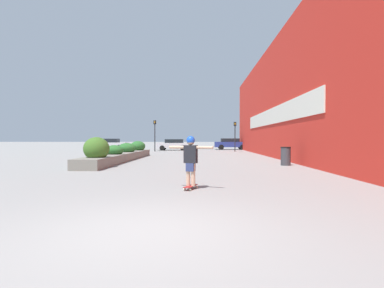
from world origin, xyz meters
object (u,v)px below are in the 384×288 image
object	(u,v)px
car_center_right	(110,144)
car_rightmost	(231,144)
skateboarder	(191,156)
traffic_light_left	(155,130)
car_center_left	(173,144)
traffic_light_right	(235,131)
trash_bin	(286,156)
car_leftmost	(297,144)
skateboard	(191,187)

from	to	relation	value
car_center_right	car_rightmost	distance (m)	15.99
skateboarder	traffic_light_left	xyz separation A→B (m)	(-5.09, 25.58, 1.48)
car_center_left	car_center_right	world-z (taller)	car_center_right
skateboarder	traffic_light_left	bearing A→B (deg)	119.87
car_center_right	traffic_light_right	xyz separation A→B (m)	(15.70, -4.78, 1.51)
car_center_left	traffic_light_left	distance (m)	4.48
car_center_right	traffic_light_left	size ratio (longest dim) A/B	1.19
trash_bin	car_center_right	world-z (taller)	car_center_right
skateboarder	car_rightmost	distance (m)	32.50
skateboarder	trash_bin	bearing A→B (deg)	76.97
car_center_left	traffic_light_right	distance (m)	8.42
skateboarder	car_center_right	bearing A→B (deg)	129.69
traffic_light_left	car_center_right	bearing A→B (deg)	144.35
trash_bin	traffic_light_right	size ratio (longest dim) A/B	0.30
car_rightmost	car_leftmost	bearing A→B (deg)	76.84
car_center_left	trash_bin	bearing A→B (deg)	-159.40
skateboarder	traffic_light_left	size ratio (longest dim) A/B	0.39
car_rightmost	car_center_right	bearing A→B (deg)	-83.11
car_center_right	traffic_light_left	bearing A→B (deg)	54.35
car_center_left	car_rightmost	distance (m)	8.06
skateboarder	car_center_left	distance (m)	29.53
trash_bin	car_leftmost	size ratio (longest dim) A/B	0.23
skateboard	skateboarder	distance (m)	0.87
car_rightmost	traffic_light_right	xyz separation A→B (m)	(-0.17, -6.70, 1.48)
skateboard	car_center_left	distance (m)	29.54
car_leftmost	traffic_light_left	world-z (taller)	traffic_light_left
car_leftmost	car_center_right	bearing A→B (deg)	90.00
skateboard	car_rightmost	xyz separation A→B (m)	(4.19, 32.23, 0.74)
skateboard	car_rightmost	world-z (taller)	car_rightmost
car_leftmost	car_center_left	xyz separation A→B (m)	(-15.73, -0.97, -0.03)
car_center_right	car_center_left	bearing A→B (deg)	83.39
trash_bin	car_leftmost	distance (m)	23.80
trash_bin	traffic_light_left	world-z (taller)	traffic_light_left
car_center_left	traffic_light_left	bearing A→B (deg)	154.88
skateboarder	car_rightmost	bearing A→B (deg)	101.21
car_center_left	traffic_light_left	size ratio (longest dim) A/B	1.16
car_leftmost	car_center_left	world-z (taller)	car_leftmost
skateboard	traffic_light_right	bearing A→B (deg)	99.67
skateboard	car_center_left	bearing A→B (deg)	115.09
skateboarder	traffic_light_left	world-z (taller)	traffic_light_left
trash_bin	car_rightmost	bearing A→B (deg)	91.38
skateboarder	car_rightmost	xyz separation A→B (m)	(4.19, 32.23, -0.13)
skateboard	traffic_light_left	distance (m)	26.19
skateboard	traffic_light_left	size ratio (longest dim) A/B	0.21
skateboard	car_leftmost	distance (m)	32.76
car_center_right	traffic_light_left	xyz separation A→B (m)	(6.59, -4.73, 1.64)
traffic_light_left	car_rightmost	bearing A→B (deg)	35.60
skateboard	traffic_light_left	bearing A→B (deg)	119.87
skateboarder	car_center_right	xyz separation A→B (m)	(-11.68, 30.31, -0.16)
skateboard	traffic_light_left	world-z (taller)	traffic_light_left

